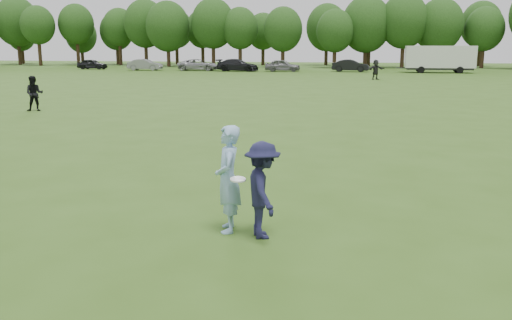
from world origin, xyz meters
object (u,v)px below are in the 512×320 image
object	(u,v)px
player_far_d	(376,70)
car_d	(238,65)
player_far_a	(34,94)
cargo_trailer	(440,58)
car_a	(92,64)
car_b	(145,65)
car_f	(351,66)
car_c	(199,65)
defender	(263,190)
car_e	(283,66)
thrower	(228,179)

from	to	relation	value
player_far_d	car_d	size ratio (longest dim) A/B	0.36
player_far_a	cargo_trailer	xyz separation A→B (m)	(25.18, 44.60, 0.90)
car_a	car_b	size ratio (longest dim) A/B	0.91
car_b	car_f	world-z (taller)	car_f
player_far_d	car_c	bearing A→B (deg)	113.56
defender	player_far_a	bearing A→B (deg)	20.43
defender	player_far_d	distance (m)	45.20
defender	car_e	bearing A→B (deg)	-14.12
defender	car_c	xyz separation A→B (m)	(-19.33, 60.58, -0.08)
car_b	cargo_trailer	distance (m)	37.35
player_far_d	car_e	bearing A→B (deg)	95.16
defender	cargo_trailer	world-z (taller)	cargo_trailer
car_a	car_c	xyz separation A→B (m)	(15.74, -1.36, 0.05)
thrower	car_a	world-z (taller)	thrower
thrower	car_f	xyz separation A→B (m)	(0.96, 60.85, -0.19)
car_b	car_d	world-z (taller)	car_d
thrower	player_far_d	size ratio (longest dim) A/B	0.98
car_b	car_d	distance (m)	12.63
player_far_a	car_b	bearing A→B (deg)	82.39
car_c	defender	bearing A→B (deg)	-165.40
car_d	car_f	distance (m)	14.25
thrower	defender	world-z (taller)	thrower
player_far_d	car_a	size ratio (longest dim) A/B	0.47
car_e	car_f	xyz separation A→B (m)	(8.44, 1.13, -0.01)
car_e	car_a	bearing A→B (deg)	83.62
car_b	cargo_trailer	xyz separation A→B (m)	(37.34, 0.49, 1.04)
player_far_a	cargo_trailer	size ratio (longest dim) A/B	0.19
car_c	car_f	world-z (taller)	car_f
car_a	cargo_trailer	size ratio (longest dim) A/B	0.46
thrower	defender	xyz separation A→B (m)	(0.64, -0.20, -0.11)
player_far_a	cargo_trailer	bearing A→B (deg)	37.54
car_a	car_d	size ratio (longest dim) A/B	0.77
car_e	player_far_a	bearing A→B (deg)	169.91
car_d	defender	bearing A→B (deg)	-163.64
player_far_d	car_d	xyz separation A→B (m)	(-16.84, 14.52, -0.18)
player_far_d	car_c	world-z (taller)	player_far_d
thrower	player_far_a	world-z (taller)	thrower
car_a	car_e	distance (m)	27.03
defender	car_f	bearing A→B (deg)	-22.14
car_e	defender	bearing A→B (deg)	-174.37
car_f	car_c	bearing A→B (deg)	97.67
player_far_d	car_d	world-z (taller)	player_far_d
car_f	cargo_trailer	world-z (taller)	cargo_trailer
car_c	car_f	bearing A→B (deg)	-91.73
car_d	car_e	bearing A→B (deg)	-83.74
player_far_a	car_a	distance (m)	50.62
car_b	car_e	distance (m)	18.37
car_a	car_c	bearing A→B (deg)	-94.20
player_far_a	car_c	world-z (taller)	player_far_a
car_c	player_far_d	bearing A→B (deg)	-127.86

